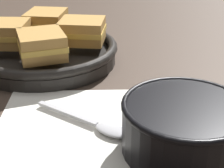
{
  "coord_description": "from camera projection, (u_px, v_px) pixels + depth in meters",
  "views": [
    {
      "loc": [
        0.05,
        -0.46,
        0.27
      ],
      "look_at": [
        0.01,
        0.02,
        0.04
      ],
      "focal_mm": 55.0,
      "sensor_mm": 36.0,
      "label": 1
    }
  ],
  "objects": [
    {
      "name": "ground_plane",
      "position": [
        102.0,
        110.0,
        0.54
      ],
      "size": [
        4.0,
        4.0,
        0.0
      ],
      "primitive_type": "plane",
      "color": "#47382D"
    },
    {
      "name": "napkin",
      "position": [
        89.0,
        126.0,
        0.49
      ],
      "size": [
        0.29,
        0.26,
        0.0
      ],
      "color": "white",
      "rests_on": "ground_plane"
    },
    {
      "name": "soup_bowl",
      "position": [
        184.0,
        124.0,
        0.43
      ],
      "size": [
        0.16,
        0.16,
        0.07
      ],
      "color": "black",
      "rests_on": "ground_plane"
    },
    {
      "name": "spoon",
      "position": [
        99.0,
        125.0,
        0.48
      ],
      "size": [
        0.15,
        0.1,
        0.01
      ],
      "rotation": [
        0.0,
        0.0,
        -0.51
      ],
      "color": "silver",
      "rests_on": "napkin"
    },
    {
      "name": "skillet",
      "position": [
        46.0,
        53.0,
        0.7
      ],
      "size": [
        0.29,
        0.29,
        0.04
      ],
      "color": "black",
      "rests_on": "ground_plane"
    },
    {
      "name": "sandwich_near_left",
      "position": [
        42.0,
        45.0,
        0.62
      ],
      "size": [
        0.11,
        0.11,
        0.05
      ],
      "rotation": [
        0.0,
        0.0,
        6.7
      ],
      "color": "#C18E47",
      "rests_on": "skillet"
    },
    {
      "name": "sandwich_near_right",
      "position": [
        82.0,
        31.0,
        0.69
      ],
      "size": [
        0.09,
        0.08,
        0.05
      ],
      "rotation": [
        0.0,
        0.0,
        7.84
      ],
      "color": "#C18E47",
      "rests_on": "skillet"
    },
    {
      "name": "sandwich_far_left",
      "position": [
        47.0,
        22.0,
        0.75
      ],
      "size": [
        0.08,
        0.09,
        0.05
      ],
      "rotation": [
        0.0,
        0.0,
        9.39
      ],
      "color": "#C18E47",
      "rests_on": "skillet"
    },
    {
      "name": "sandwich_far_right",
      "position": [
        6.0,
        33.0,
        0.68
      ],
      "size": [
        0.09,
        0.09,
        0.05
      ],
      "rotation": [
        0.0,
        0.0,
        11.05
      ],
      "color": "#C18E47",
      "rests_on": "skillet"
    }
  ]
}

